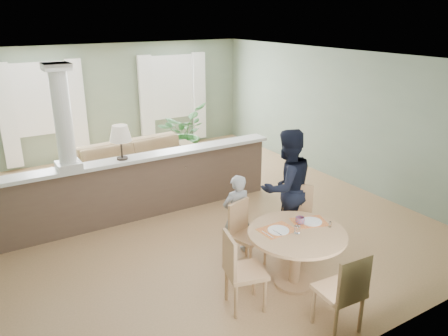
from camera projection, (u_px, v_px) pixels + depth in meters
ground at (187, 211)px, 7.87m from camera, size 8.00×8.00×0.00m
room_shell at (167, 106)px, 7.75m from camera, size 7.02×8.02×2.71m
pony_wall at (128, 181)px, 7.31m from camera, size 5.32×0.38×2.70m
sofa at (138, 163)px, 9.05m from camera, size 2.95×1.31×0.84m
houseplant at (182, 133)px, 10.38m from camera, size 1.59×1.59×1.34m
dining_table at (296, 243)px, 5.57m from camera, size 1.25×1.25×0.86m
chair_far_boy at (245, 231)px, 6.07m from camera, size 0.52×0.52×0.93m
chair_far_man at (297, 216)px, 6.40m from camera, size 0.65×0.65×1.01m
chair_near at (344, 290)px, 4.71m from camera, size 0.48×0.48×1.00m
chair_side at (239, 268)px, 5.12m from camera, size 0.54×0.54×0.99m
child_person at (237, 215)px, 6.32m from camera, size 0.46×0.32×1.22m
man_person at (286, 187)px, 6.54m from camera, size 0.88×0.69×1.80m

